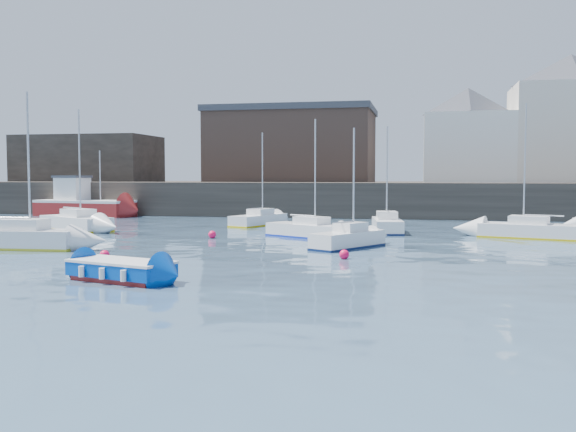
% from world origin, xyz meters
% --- Properties ---
extents(water, '(220.00, 220.00, 0.00)m').
position_xyz_m(water, '(0.00, 0.00, 0.00)').
color(water, '#2D4760').
rests_on(water, ground).
extents(quay_wall, '(90.00, 5.00, 3.00)m').
position_xyz_m(quay_wall, '(0.00, 35.00, 1.50)').
color(quay_wall, '#28231E').
rests_on(quay_wall, ground).
extents(land_strip, '(90.00, 32.00, 2.80)m').
position_xyz_m(land_strip, '(0.00, 53.00, 1.40)').
color(land_strip, '#28231E').
rests_on(land_strip, ground).
extents(bldg_east_a, '(13.36, 13.36, 11.80)m').
position_xyz_m(bldg_east_a, '(20.00, 42.00, 8.81)').
color(bldg_east_a, beige).
rests_on(bldg_east_a, land_strip).
extents(bldg_east_d, '(11.14, 11.14, 8.95)m').
position_xyz_m(bldg_east_d, '(11.00, 41.50, 7.36)').
color(bldg_east_d, white).
rests_on(bldg_east_d, land_strip).
extents(warehouse, '(16.40, 10.40, 7.60)m').
position_xyz_m(warehouse, '(-6.00, 43.00, 6.62)').
color(warehouse, '#3D2D26').
rests_on(warehouse, land_strip).
extents(bldg_west, '(14.00, 8.00, 5.00)m').
position_xyz_m(bldg_west, '(-28.00, 42.00, 5.30)').
color(bldg_west, '#353028').
rests_on(bldg_west, land_strip).
extents(blue_dinghy, '(4.09, 2.68, 0.72)m').
position_xyz_m(blue_dinghy, '(-3.26, -0.57, 0.40)').
color(blue_dinghy, maroon).
rests_on(blue_dinghy, ground).
extents(fishing_boat, '(9.13, 4.42, 5.81)m').
position_xyz_m(fishing_boat, '(-22.91, 31.54, 1.12)').
color(fishing_boat, maroon).
rests_on(fishing_boat, ground).
extents(sailboat_a, '(6.01, 2.22, 7.69)m').
position_xyz_m(sailboat_a, '(-12.54, 7.28, 0.54)').
color(sailboat_a, white).
rests_on(sailboat_a, ground).
extents(sailboat_b, '(5.46, 4.17, 6.86)m').
position_xyz_m(sailboat_b, '(0.40, 15.97, 0.45)').
color(sailboat_b, white).
rests_on(sailboat_b, ground).
extents(sailboat_c, '(3.57, 4.68, 6.01)m').
position_xyz_m(sailboat_c, '(3.28, 11.08, 0.46)').
color(sailboat_c, white).
rests_on(sailboat_c, ground).
extents(sailboat_d, '(6.39, 3.66, 7.76)m').
position_xyz_m(sailboat_d, '(13.20, 18.02, 0.47)').
color(sailboat_d, white).
rests_on(sailboat_d, ground).
extents(sailboat_e, '(6.30, 4.79, 7.91)m').
position_xyz_m(sailboat_e, '(-15.57, 17.78, 0.52)').
color(sailboat_e, white).
rests_on(sailboat_e, ground).
extents(sailboat_f, '(2.35, 5.38, 6.77)m').
position_xyz_m(sailboat_f, '(4.72, 20.50, 0.48)').
color(sailboat_f, white).
rests_on(sailboat_f, ground).
extents(sailboat_h, '(3.41, 5.49, 6.73)m').
position_xyz_m(sailboat_h, '(-4.71, 24.17, 0.44)').
color(sailboat_h, white).
rests_on(sailboat_h, ground).
extents(buoy_near, '(0.43, 0.43, 0.43)m').
position_xyz_m(buoy_near, '(-6.50, 4.41, 0.00)').
color(buoy_near, '#FE0F4A').
rests_on(buoy_near, ground).
extents(buoy_mid, '(0.43, 0.43, 0.43)m').
position_xyz_m(buoy_mid, '(3.59, 6.76, 0.00)').
color(buoy_mid, '#FE0F4A').
rests_on(buoy_mid, ground).
extents(buoy_far, '(0.45, 0.45, 0.45)m').
position_xyz_m(buoy_far, '(-4.99, 14.41, 0.00)').
color(buoy_far, '#FE0F4A').
rests_on(buoy_far, ground).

